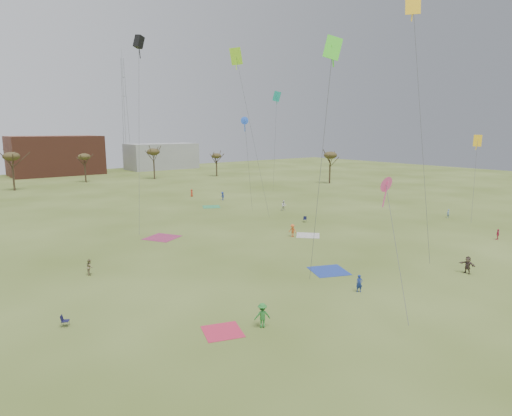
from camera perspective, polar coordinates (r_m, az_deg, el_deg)
ground at (r=40.73m, az=10.63°, el=-10.07°), size 260.00×260.00×0.00m
flyer_near_center at (r=31.94m, az=0.84°, el=-14.03°), size 1.36×1.11×1.83m
flyer_near_right at (r=39.40m, az=13.52°, el=-9.70°), size 0.68×0.62×1.55m
spectator_fore_a at (r=64.01m, az=29.37°, el=-3.06°), size 0.87×0.54×1.39m
spectator_fore_b at (r=45.68m, az=-21.15°, el=-7.29°), size 0.80×0.91×1.57m
spectator_fore_c at (r=47.85m, az=26.22°, el=-6.77°), size 0.53×1.62×1.74m
flyer_mid_b at (r=57.38m, az=4.86°, el=-2.99°), size 0.91×1.24×1.71m
flyer_mid_c at (r=76.10m, az=24.09°, el=-0.66°), size 0.54×0.38×1.40m
spectator_mid_e at (r=75.71m, az=3.71°, el=0.34°), size 1.06×0.95×1.81m
flyer_far_b at (r=92.31m, az=-8.52°, el=2.00°), size 0.89×0.91×1.58m
flyer_far_c at (r=86.95m, az=-4.46°, el=1.60°), size 0.75×1.14×1.66m
blanket_red at (r=31.78m, az=-4.45°, el=-16.01°), size 3.35×3.35×0.03m
blanket_blue at (r=44.53m, az=9.62°, el=-8.23°), size 4.55×4.55×0.03m
blanket_cream at (r=58.50m, az=6.90°, el=-3.63°), size 4.32×4.32×0.03m
blanket_plum at (r=58.25m, az=-12.32°, el=-3.86°), size 5.28×5.28×0.03m
blanket_olive at (r=79.69m, az=-5.94°, el=0.16°), size 4.21×4.21×0.03m
camp_chair_left at (r=35.18m, az=-23.94°, el=-13.75°), size 0.71×0.70×0.87m
camp_chair_right at (r=66.74m, az=6.48°, el=-1.64°), size 0.74×0.73×0.87m
kites_aloft at (r=58.03m, az=-7.05°, el=17.33°), size 68.42×55.39×25.93m
tree_line at (r=107.51m, az=-24.07°, el=5.77°), size 117.44×49.32×8.91m
building_brick at (r=149.08m, az=-25.01°, el=6.33°), size 26.00×16.00×12.00m
building_grey at (r=158.99m, az=-12.38°, el=6.71°), size 24.00×12.00×9.00m
radio_tower at (r=161.19m, az=-16.97°, el=11.79°), size 1.51×1.72×41.00m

